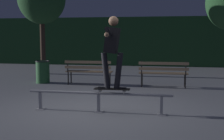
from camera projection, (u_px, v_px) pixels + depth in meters
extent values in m
plane|color=slate|center=(100.00, 110.00, 6.68)|extent=(90.00, 90.00, 0.00)
cube|color=#234C28|center=(142.00, 41.00, 17.08)|extent=(24.00, 1.20, 2.76)
cylinder|color=#9E9EA3|center=(99.00, 93.00, 6.48)|extent=(3.23, 0.06, 0.06)
cube|color=#9E9EA3|center=(40.00, 101.00, 6.76)|extent=(0.06, 0.06, 0.39)
cube|color=#9E9EA3|center=(41.00, 109.00, 6.78)|extent=(0.18, 0.18, 0.01)
cube|color=#9E9EA3|center=(99.00, 103.00, 6.51)|extent=(0.06, 0.06, 0.39)
cube|color=#9E9EA3|center=(99.00, 112.00, 6.53)|extent=(0.18, 0.18, 0.01)
cube|color=#9E9EA3|center=(162.00, 106.00, 6.26)|extent=(0.06, 0.06, 0.39)
cube|color=#9E9EA3|center=(161.00, 115.00, 6.28)|extent=(0.18, 0.18, 0.01)
cube|color=black|center=(112.00, 89.00, 6.42)|extent=(0.78, 0.22, 0.02)
cube|color=black|center=(112.00, 88.00, 6.42)|extent=(0.77, 0.21, 0.00)
cube|color=#9E9EA3|center=(124.00, 90.00, 6.38)|extent=(0.05, 0.17, 0.02)
cube|color=#9E9EA3|center=(100.00, 89.00, 6.46)|extent=(0.05, 0.17, 0.02)
cylinder|color=beige|center=(124.00, 92.00, 6.30)|extent=(0.05, 0.03, 0.05)
cylinder|color=beige|center=(125.00, 91.00, 6.46)|extent=(0.05, 0.03, 0.05)
cylinder|color=beige|center=(99.00, 92.00, 6.39)|extent=(0.05, 0.03, 0.05)
cylinder|color=beige|center=(101.00, 90.00, 6.54)|extent=(0.05, 0.03, 0.05)
cube|color=black|center=(120.00, 88.00, 6.38)|extent=(0.26, 0.11, 0.03)
cube|color=black|center=(104.00, 88.00, 6.44)|extent=(0.26, 0.11, 0.03)
cylinder|color=black|center=(119.00, 71.00, 6.35)|extent=(0.21, 0.13, 0.79)
cylinder|color=black|center=(106.00, 71.00, 6.39)|extent=(0.21, 0.13, 0.79)
cube|color=black|center=(112.00, 40.00, 6.30)|extent=(0.34, 0.37, 0.57)
cylinder|color=black|center=(109.00, 32.00, 5.91)|extent=(0.10, 0.61, 0.21)
cylinder|color=black|center=(115.00, 33.00, 6.65)|extent=(0.10, 0.61, 0.21)
sphere|color=brown|center=(107.00, 35.00, 5.64)|extent=(0.09, 0.09, 0.09)
sphere|color=brown|center=(117.00, 35.00, 6.93)|extent=(0.09, 0.09, 0.09)
sphere|color=brown|center=(113.00, 21.00, 6.25)|extent=(0.21, 0.21, 0.21)
cube|color=#282623|center=(110.00, 78.00, 10.25)|extent=(0.04, 0.04, 0.44)
cube|color=#282623|center=(108.00, 79.00, 9.94)|extent=(0.04, 0.04, 0.44)
cube|color=#282623|center=(108.00, 67.00, 9.85)|extent=(0.04, 0.04, 0.44)
cube|color=#282623|center=(71.00, 77.00, 10.49)|extent=(0.04, 0.04, 0.44)
cube|color=#282623|center=(68.00, 78.00, 10.18)|extent=(0.04, 0.04, 0.44)
cube|color=#282623|center=(68.00, 66.00, 10.09)|extent=(0.04, 0.04, 0.44)
cube|color=#A38460|center=(90.00, 71.00, 10.33)|extent=(1.60, 0.11, 0.04)
cube|color=#A38460|center=(89.00, 72.00, 10.19)|extent=(1.60, 0.11, 0.04)
cube|color=#A38460|center=(88.00, 72.00, 10.05)|extent=(1.60, 0.11, 0.04)
cube|color=#A38460|center=(88.00, 67.00, 9.96)|extent=(1.60, 0.06, 0.09)
cube|color=#A38460|center=(88.00, 62.00, 9.94)|extent=(1.60, 0.06, 0.09)
cube|color=#282623|center=(185.00, 80.00, 9.79)|extent=(0.04, 0.04, 0.44)
cube|color=#282623|center=(185.00, 82.00, 9.48)|extent=(0.04, 0.04, 0.44)
cube|color=#282623|center=(186.00, 68.00, 9.39)|extent=(0.04, 0.04, 0.44)
cube|color=#282623|center=(142.00, 79.00, 10.03)|extent=(0.04, 0.04, 0.44)
cube|color=#282623|center=(142.00, 80.00, 9.72)|extent=(0.04, 0.04, 0.44)
cube|color=#282623|center=(142.00, 67.00, 9.63)|extent=(0.04, 0.04, 0.44)
cube|color=#A38460|center=(163.00, 73.00, 9.86)|extent=(1.60, 0.11, 0.04)
cube|color=#A38460|center=(163.00, 73.00, 9.73)|extent=(1.60, 0.11, 0.04)
cube|color=#A38460|center=(163.00, 74.00, 9.59)|extent=(1.60, 0.11, 0.04)
cube|color=#A38460|center=(163.00, 69.00, 9.50)|extent=(1.60, 0.06, 0.09)
cube|color=#A38460|center=(164.00, 63.00, 9.48)|extent=(1.60, 0.06, 0.09)
cylinder|color=#3D2D23|center=(43.00, 46.00, 13.08)|extent=(0.22, 0.22, 2.46)
cylinder|color=#23562D|center=(43.00, 72.00, 10.60)|extent=(0.48, 0.48, 0.78)
torus|color=black|center=(42.00, 61.00, 10.55)|extent=(0.52, 0.52, 0.04)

